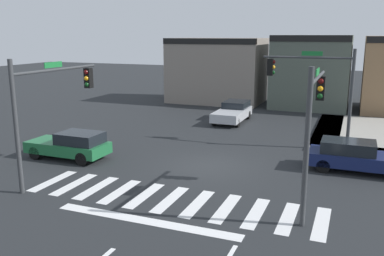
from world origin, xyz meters
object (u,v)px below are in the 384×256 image
(traffic_signal_northeast, at_px, (314,80))
(car_silver, at_px, (233,112))
(traffic_signal_southeast, at_px, (314,111))
(car_green, at_px, (71,145))
(car_navy, at_px, (357,156))
(traffic_signal_southwest, at_px, (52,96))

(traffic_signal_northeast, bearing_deg, car_silver, -39.44)
(traffic_signal_southeast, distance_m, car_silver, 15.38)
(car_green, height_order, car_silver, car_green)
(car_green, distance_m, car_navy, 13.81)
(car_navy, distance_m, car_silver, 12.13)
(car_green, bearing_deg, car_silver, -112.82)
(traffic_signal_southeast, bearing_deg, traffic_signal_northeast, 5.64)
(traffic_signal_northeast, xyz_separation_m, traffic_signal_southeast, (0.85, -8.57, -0.19))
(traffic_signal_southwest, relative_size, car_silver, 1.21)
(traffic_signal_southeast, relative_size, car_silver, 1.18)
(car_navy, height_order, car_silver, car_navy)
(traffic_signal_southeast, height_order, car_navy, traffic_signal_southeast)
(traffic_signal_southwest, xyz_separation_m, car_silver, (3.89, 14.35, -2.89))
(traffic_signal_southeast, xyz_separation_m, car_navy, (1.60, 4.76, -2.82))
(traffic_signal_southwest, bearing_deg, car_green, 24.71)
(traffic_signal_northeast, height_order, car_silver, traffic_signal_northeast)
(traffic_signal_southwest, xyz_separation_m, car_green, (-1.12, 2.43, -2.87))
(traffic_signal_northeast, height_order, traffic_signal_southwest, traffic_signal_northeast)
(car_green, distance_m, car_silver, 12.92)
(traffic_signal_southwest, xyz_separation_m, traffic_signal_southeast, (10.71, 0.86, -0.05))
(car_green, xyz_separation_m, car_silver, (5.01, 11.91, -0.02))
(traffic_signal_southeast, relative_size, car_green, 1.25)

